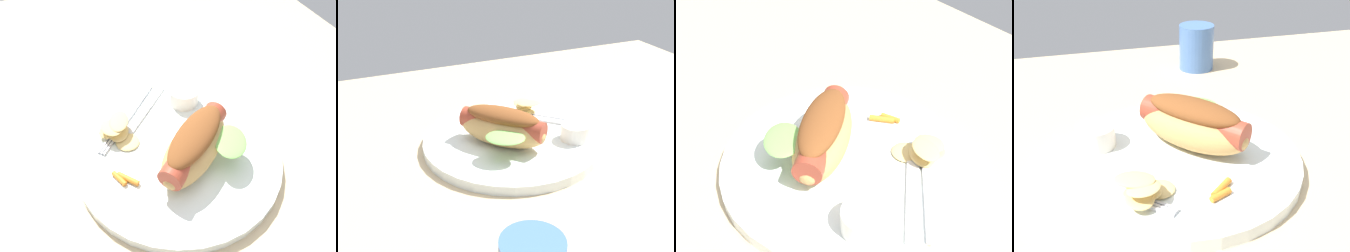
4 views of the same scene
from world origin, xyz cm
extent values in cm
cube|color=tan|center=(0.00, 0.00, -0.90)|extent=(120.00, 90.00, 1.80)
cylinder|color=white|center=(1.35, -1.37, 0.80)|extent=(29.35, 29.35, 1.60)
ellipsoid|color=tan|center=(3.58, 0.49, 4.19)|extent=(14.20, 15.26, 5.18)
cylinder|color=#A33D28|center=(3.58, 0.49, 5.10)|extent=(11.60, 12.95, 3.37)
ellipsoid|color=brown|center=(3.58, 0.49, 6.61)|extent=(11.59, 12.57, 2.43)
ellipsoid|color=#7FC65B|center=(5.09, 4.51, 5.23)|extent=(7.42, 6.86, 0.90)
cylinder|color=white|center=(-7.96, 3.36, 2.95)|extent=(4.81, 4.81, 2.71)
cube|color=silver|center=(-8.90, -5.17, 1.80)|extent=(10.38, 9.89, 0.40)
cube|color=silver|center=(-3.27, -11.11, 1.80)|extent=(2.53, 2.41, 0.40)
cube|color=silver|center=(-2.96, -10.78, 1.80)|extent=(2.53, 2.41, 0.40)
cube|color=silver|center=(-2.65, -10.45, 1.80)|extent=(2.53, 2.41, 0.40)
cube|color=silver|center=(-7.66, -3.86, 1.78)|extent=(10.67, 10.70, 0.36)
ellipsoid|color=#E1C176|center=(-2.63, -7.75, 1.85)|extent=(4.29, 4.20, 0.50)
ellipsoid|color=#E1C176|center=(-4.49, -8.50, 2.31)|extent=(4.84, 4.19, 0.76)
ellipsoid|color=#E1C176|center=(-5.01, -9.78, 2.59)|extent=(3.47, 3.72, 0.82)
ellipsoid|color=#E1C176|center=(-4.52, -9.48, 3.64)|extent=(4.42, 4.04, 0.67)
ellipsoid|color=#E1C176|center=(-5.15, -8.18, 3.92)|extent=(4.89, 3.99, 0.64)
cylinder|color=orange|center=(3.76, -9.53, 1.99)|extent=(2.97, 2.69, 0.78)
cylinder|color=orange|center=(3.27, -10.59, 1.95)|extent=(2.63, 1.64, 0.70)
camera|label=1|loc=(29.52, -13.73, 38.97)|focal=35.95mm
camera|label=2|loc=(29.05, 58.82, 36.71)|focal=48.17mm
camera|label=3|loc=(-29.05, 22.46, 39.43)|focal=48.31mm
camera|label=4|loc=(-9.85, -42.00, 28.54)|focal=44.14mm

